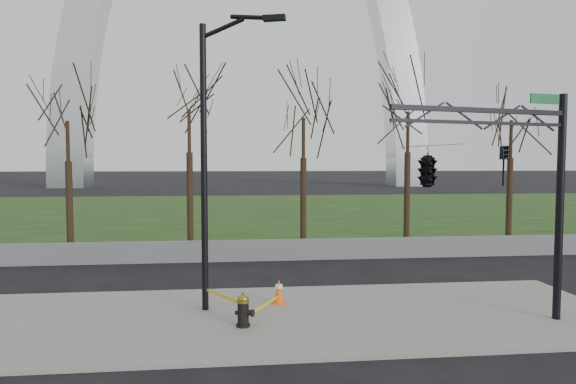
{
  "coord_description": "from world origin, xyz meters",
  "views": [
    {
      "loc": [
        -1.48,
        -12.99,
        4.22
      ],
      "look_at": [
        0.1,
        2.0,
        3.33
      ],
      "focal_mm": 30.53,
      "sensor_mm": 36.0,
      "label": 1
    }
  ],
  "objects": [
    {
      "name": "ground",
      "position": [
        0.0,
        0.0,
        0.0
      ],
      "size": [
        500.0,
        500.0,
        0.0
      ],
      "primitive_type": "plane",
      "color": "black",
      "rests_on": "ground"
    },
    {
      "name": "traffic_signal_mast",
      "position": [
        3.75,
        -1.71,
        4.15
      ],
      "size": [
        5.01,
        2.54,
        6.0
      ],
      "rotation": [
        0.0,
        0.0,
        0.2
      ],
      "color": "black",
      "rests_on": "ground"
    },
    {
      "name": "caution_tape",
      "position": [
        -1.28,
        0.07,
        0.47
      ],
      "size": [
        2.12,
        1.95,
        0.44
      ],
      "color": "#DCB10B",
      "rests_on": "ground"
    },
    {
      "name": "tree_row",
      "position": [
        4.76,
        12.0,
        3.88
      ],
      "size": [
        55.52,
        4.0,
        7.75
      ],
      "color": "black",
      "rests_on": "ground"
    },
    {
      "name": "traffic_cone",
      "position": [
        -0.26,
        1.13,
        0.46
      ],
      "size": [
        0.4,
        0.4,
        0.72
      ],
      "rotation": [
        0.0,
        0.0,
        0.09
      ],
      "color": "#FF510D",
      "rests_on": "sidewalk"
    },
    {
      "name": "street_light",
      "position": [
        -2.16,
        0.67,
        4.69
      ],
      "size": [
        2.33,
        0.87,
        8.21
      ],
      "rotation": [
        0.0,
        0.0,
        -0.3
      ],
      "color": "black",
      "rests_on": "ground"
    },
    {
      "name": "fire_hydrant",
      "position": [
        -1.33,
        -0.82,
        0.5
      ],
      "size": [
        0.54,
        0.38,
        0.88
      ],
      "rotation": [
        0.0,
        0.0,
        -0.4
      ],
      "color": "black",
      "rests_on": "sidewalk"
    },
    {
      "name": "sidewalk",
      "position": [
        0.0,
        0.0,
        0.05
      ],
      "size": [
        18.0,
        6.0,
        0.1
      ],
      "primitive_type": "cube",
      "color": "slate",
      "rests_on": "ground"
    },
    {
      "name": "grass_strip",
      "position": [
        0.0,
        30.0,
        0.03
      ],
      "size": [
        120.0,
        40.0,
        0.06
      ],
      "primitive_type": "cube",
      "color": "#203814",
      "rests_on": "ground"
    },
    {
      "name": "gateway_arch",
      "position": [
        0.0,
        75.0,
        32.5
      ],
      "size": [
        66.0,
        6.0,
        65.0
      ],
      "primitive_type": null,
      "color": "silver",
      "rests_on": "ground"
    },
    {
      "name": "guardrail",
      "position": [
        0.0,
        8.0,
        0.45
      ],
      "size": [
        60.0,
        0.3,
        0.9
      ],
      "primitive_type": "cube",
      "color": "#59595B",
      "rests_on": "ground"
    }
  ]
}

